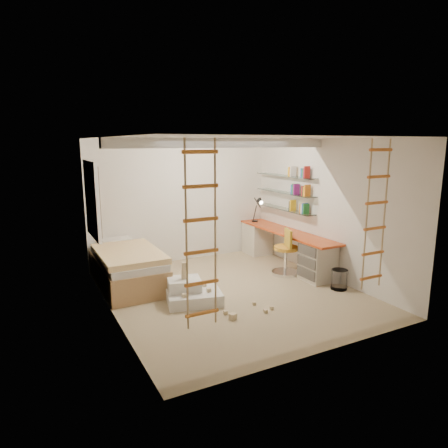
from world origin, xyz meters
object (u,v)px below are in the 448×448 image
play_platform (191,293)px  bed (127,267)px  swivel_chair (286,258)px  desk (285,247)px

play_platform → bed: bearing=119.0°
play_platform → swivel_chair: bearing=11.2°
swivel_chair → play_platform: 2.23m
bed → swivel_chair: swivel_chair is taller
desk → play_platform: desk is taller
bed → play_platform: 1.46m
desk → play_platform: (-2.49, -0.91, -0.26)m
swivel_chair → desk: bearing=56.4°
bed → swivel_chair: (2.88, -0.84, 0.00)m
swivel_chair → play_platform: size_ratio=0.92×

